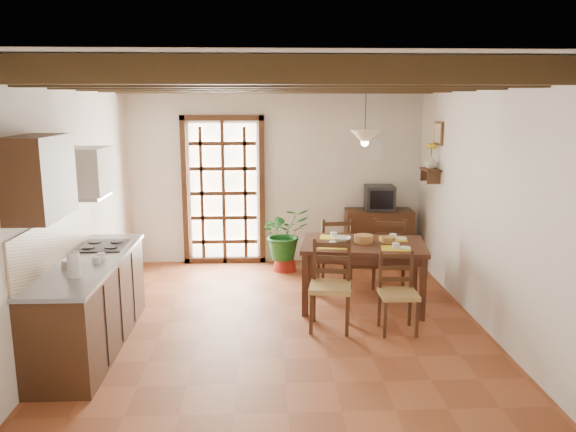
{
  "coord_description": "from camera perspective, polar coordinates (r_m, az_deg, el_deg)",
  "views": [
    {
      "loc": [
        -0.18,
        -6.09,
        2.47
      ],
      "look_at": [
        0.1,
        0.4,
        1.15
      ],
      "focal_mm": 35.0,
      "sensor_mm": 36.0,
      "label": 1
    }
  ],
  "objects": [
    {
      "name": "ground_plane",
      "position": [
        6.57,
        -0.73,
        -10.59
      ],
      "size": [
        5.0,
        5.0,
        0.0
      ],
      "primitive_type": "plane",
      "color": "brown"
    },
    {
      "name": "room_shell",
      "position": [
        6.12,
        -0.78,
        5.36
      ],
      "size": [
        4.52,
        5.02,
        2.81
      ],
      "color": "silver",
      "rests_on": "ground_plane"
    },
    {
      "name": "ceiling_beams",
      "position": [
        6.09,
        -0.8,
        13.56
      ],
      "size": [
        4.5,
        4.34,
        0.2
      ],
      "color": "black",
      "rests_on": "room_shell"
    },
    {
      "name": "french_door",
      "position": [
        8.65,
        -6.56,
        2.83
      ],
      "size": [
        1.26,
        0.11,
        2.32
      ],
      "color": "white",
      "rests_on": "ground_plane"
    },
    {
      "name": "kitchen_counter",
      "position": [
        6.1,
        -19.44,
        -8.29
      ],
      "size": [
        0.64,
        2.25,
        1.38
      ],
      "color": "#351E10",
      "rests_on": "ground_plane"
    },
    {
      "name": "upper_cabinet",
      "position": [
        5.19,
        -23.94,
        3.62
      ],
      "size": [
        0.35,
        0.8,
        0.7
      ],
      "primitive_type": "cube",
      "color": "#351E10",
      "rests_on": "room_shell"
    },
    {
      "name": "range_hood",
      "position": [
        6.36,
        -19.6,
        4.18
      ],
      "size": [
        0.38,
        0.6,
        0.54
      ],
      "color": "white",
      "rests_on": "room_shell"
    },
    {
      "name": "counter_items",
      "position": [
        6.05,
        -19.5,
        -3.66
      ],
      "size": [
        0.5,
        1.43,
        0.25
      ],
      "color": "black",
      "rests_on": "kitchen_counter"
    },
    {
      "name": "dining_table",
      "position": [
        6.88,
        7.66,
        -3.54
      ],
      "size": [
        1.6,
        1.16,
        0.8
      ],
      "rotation": [
        0.0,
        0.0,
        -0.15
      ],
      "color": "#3B1E13",
      "rests_on": "ground_plane"
    },
    {
      "name": "chair_near_left",
      "position": [
        6.28,
        4.32,
        -8.7
      ],
      "size": [
        0.52,
        0.5,
        0.98
      ],
      "rotation": [
        0.0,
        0.0,
        -0.17
      ],
      "color": "#9D7C42",
      "rests_on": "ground_plane"
    },
    {
      "name": "chair_near_right",
      "position": [
        6.31,
        11.07,
        -9.1
      ],
      "size": [
        0.41,
        0.39,
        0.87
      ],
      "rotation": [
        0.0,
        0.0,
        -0.01
      ],
      "color": "#9D7C42",
      "rests_on": "ground_plane"
    },
    {
      "name": "chair_far_left",
      "position": [
        7.71,
        4.74,
        -4.87
      ],
      "size": [
        0.47,
        0.45,
        0.96
      ],
      "rotation": [
        0.0,
        0.0,
        3.21
      ],
      "color": "#9D7C42",
      "rests_on": "ground_plane"
    },
    {
      "name": "chair_far_right",
      "position": [
        7.73,
        10.19,
        -4.94
      ],
      "size": [
        0.54,
        0.52,
        0.98
      ],
      "rotation": [
        0.0,
        0.0,
        2.92
      ],
      "color": "#9D7C42",
      "rests_on": "ground_plane"
    },
    {
      "name": "table_setting",
      "position": [
        6.84,
        7.7,
        -2.09
      ],
      "size": [
        1.07,
        0.72,
        0.1
      ],
      "rotation": [
        0.0,
        0.0,
        -0.15
      ],
      "color": "gold",
      "rests_on": "dining_table"
    },
    {
      "name": "table_bowl",
      "position": [
        6.9,
        5.49,
        -2.35
      ],
      "size": [
        0.26,
        0.26,
        0.05
      ],
      "primitive_type": "imported",
      "rotation": [
        0.0,
        0.0,
        -0.22
      ],
      "color": "white",
      "rests_on": "dining_table"
    },
    {
      "name": "sideboard",
      "position": [
        8.73,
        9.16,
        -2.16
      ],
      "size": [
        1.02,
        0.48,
        0.86
      ],
      "primitive_type": "cube",
      "rotation": [
        0.0,
        0.0,
        -0.02
      ],
      "color": "#351E10",
      "rests_on": "ground_plane"
    },
    {
      "name": "crt_tv",
      "position": [
        8.61,
        9.3,
        1.85
      ],
      "size": [
        0.44,
        0.41,
        0.37
      ],
      "rotation": [
        0.0,
        0.0,
        -0.04
      ],
      "color": "black",
      "rests_on": "sideboard"
    },
    {
      "name": "fuse_box",
      "position": [
        8.76,
        8.66,
        6.66
      ],
      "size": [
        0.25,
        0.03,
        0.32
      ],
      "primitive_type": "cube",
      "color": "white",
      "rests_on": "room_shell"
    },
    {
      "name": "plant_pot",
      "position": [
        8.41,
        -0.34,
        -4.8
      ],
      "size": [
        0.36,
        0.36,
        0.22
      ],
      "primitive_type": "cone",
      "color": "maroon",
      "rests_on": "ground_plane"
    },
    {
      "name": "potted_plant",
      "position": [
        8.29,
        -0.34,
        -1.75
      ],
      "size": [
        2.22,
        2.05,
        2.02
      ],
      "primitive_type": "imported",
      "rotation": [
        0.0,
        0.0,
        0.33
      ],
      "color": "#144C19",
      "rests_on": "ground_plane"
    },
    {
      "name": "wall_shelf",
      "position": [
        8.09,
        14.27,
        4.33
      ],
      "size": [
        0.2,
        0.42,
        0.2
      ],
      "color": "#351E10",
      "rests_on": "room_shell"
    },
    {
      "name": "shelf_vase",
      "position": [
        8.07,
        14.31,
        5.31
      ],
      "size": [
        0.15,
        0.15,
        0.15
      ],
      "primitive_type": "imported",
      "color": "#B2BFB2",
      "rests_on": "wall_shelf"
    },
    {
      "name": "shelf_flowers",
      "position": [
        8.05,
        14.39,
        6.78
      ],
      "size": [
        0.14,
        0.14,
        0.36
      ],
      "color": "gold",
      "rests_on": "shelf_vase"
    },
    {
      "name": "framed_picture",
      "position": [
        8.06,
        15.03,
        8.13
      ],
      "size": [
        0.03,
        0.32,
        0.32
      ],
      "color": "brown",
      "rests_on": "room_shell"
    },
    {
      "name": "pendant_lamp",
      "position": [
        6.76,
        7.82,
        8.07
      ],
      "size": [
        0.36,
        0.36,
        0.84
      ],
      "color": "black",
      "rests_on": "room_shell"
    }
  ]
}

